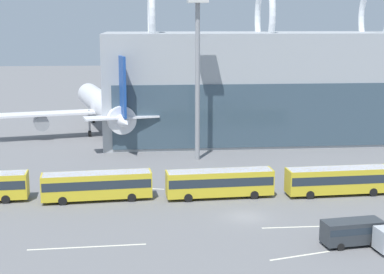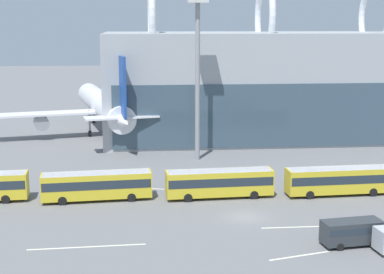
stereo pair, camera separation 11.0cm
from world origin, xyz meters
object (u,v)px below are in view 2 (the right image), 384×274
at_px(airliner_parked_remote, 370,94).
at_px(shuttle_bus_3, 338,179).
at_px(shuttle_bus_2, 219,182).
at_px(service_van_foreground, 352,231).
at_px(floodlight_mast, 198,54).
at_px(shuttle_bus_1, 97,184).
at_px(airliner_at_gate_far, 105,106).

xyz_separation_m(airliner_parked_remote, shuttle_bus_3, (-24.59, -52.61, -3.48)).
relative_size(shuttle_bus_2, service_van_foreground, 2.19).
bearing_deg(airliner_parked_remote, service_van_foreground, 87.66).
distance_m(service_van_foreground, floodlight_mast, 40.06).
relative_size(airliner_parked_remote, service_van_foreground, 6.76).
bearing_deg(shuttle_bus_3, shuttle_bus_2, 176.37).
bearing_deg(shuttle_bus_2, shuttle_bus_1, 176.09).
relative_size(airliner_parked_remote, shuttle_bus_1, 3.07).
bearing_deg(airliner_at_gate_far, service_van_foreground, -168.30).
bearing_deg(airliner_parked_remote, shuttle_bus_3, 85.34).
distance_m(airliner_parked_remote, shuttle_bus_1, 74.71).
bearing_deg(shuttle_bus_1, floodlight_mast, 50.37).
distance_m(airliner_at_gate_far, airliner_parked_remote, 55.86).
height_order(shuttle_bus_1, shuttle_bus_3, same).
relative_size(shuttle_bus_1, floodlight_mast, 0.54).
distance_m(airliner_at_gate_far, shuttle_bus_3, 50.39).
height_order(airliner_at_gate_far, shuttle_bus_2, airliner_at_gate_far).
distance_m(shuttle_bus_1, shuttle_bus_2, 14.34).
height_order(airliner_parked_remote, floodlight_mast, floodlight_mast).
height_order(airliner_at_gate_far, service_van_foreground, airliner_at_gate_far).
bearing_deg(service_van_foreground, shuttle_bus_1, 139.11).
xyz_separation_m(airliner_parked_remote, shuttle_bus_2, (-38.93, -52.45, -3.48)).
relative_size(airliner_parked_remote, floodlight_mast, 1.65).
relative_size(shuttle_bus_1, service_van_foreground, 2.20).
relative_size(shuttle_bus_2, floodlight_mast, 0.54).
height_order(airliner_parked_remote, service_van_foreground, airliner_parked_remote).
distance_m(shuttle_bus_1, shuttle_bus_3, 28.67).
bearing_deg(service_van_foreground, floodlight_mast, 99.54).
distance_m(airliner_parked_remote, service_van_foreground, 74.39).
xyz_separation_m(shuttle_bus_3, floodlight_mast, (-15.02, 19.84, 13.89)).
bearing_deg(shuttle_bus_1, shuttle_bus_2, -5.32).
xyz_separation_m(airliner_parked_remote, shuttle_bus_1, (-53.26, -52.28, -3.48)).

